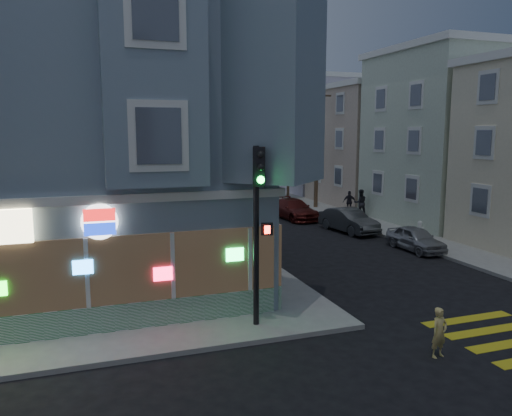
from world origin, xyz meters
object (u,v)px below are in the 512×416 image
street_tree_far (258,151)px  fire_hydrant (420,227)px  parked_car_b (349,220)px  pedestrian_b (349,202)px  street_tree_near (288,154)px  running_child (439,333)px  parked_car_c (294,209)px  utility_pole (317,146)px  pedestrian_a (360,203)px  parked_car_d (256,196)px  parked_car_a (416,239)px  traffic_signal (258,206)px

street_tree_far → fire_hydrant: size_ratio=6.94×
parked_car_b → pedestrian_b: bearing=52.4°
street_tree_near → running_child: size_ratio=3.96×
parked_car_c → fire_hydrant: 8.86m
utility_pole → street_tree_near: 6.06m
street_tree_near → pedestrian_b: (0.80, -9.40, -3.00)m
pedestrian_b → parked_car_c: (-4.40, -0.25, -0.26)m
street_tree_near → fire_hydrant: street_tree_near is taller
pedestrian_b → fire_hydrant: 7.95m
pedestrian_a → parked_car_b: size_ratio=0.43×
utility_pole → running_child: 25.92m
fire_hydrant → parked_car_d: bearing=105.8°
utility_pole → pedestrian_b: utility_pole is taller
pedestrian_a → parked_car_d: bearing=-49.7°
parked_car_b → parked_car_d: bearing=87.9°
utility_pole → pedestrian_b: 5.24m
utility_pole → parked_car_b: 9.98m
utility_pole → parked_car_a: (-1.30, -14.05, -4.19)m
utility_pole → pedestrian_a: 6.22m
parked_car_c → traffic_signal: bearing=-121.1°
pedestrian_a → street_tree_far: bearing=-73.3°
street_tree_far → parked_car_c: (-3.60, -17.65, -3.26)m
parked_car_a → street_tree_far: bearing=86.6°
street_tree_far → parked_car_b: street_tree_far is taller
pedestrian_a → utility_pole: bearing=-64.1°
street_tree_far → parked_car_a: bearing=-93.1°
pedestrian_a → pedestrian_b: bearing=-75.7°
street_tree_far → fire_hydrant: 25.58m
pedestrian_a → fire_hydrant: (-0.01, -6.46, -0.52)m
street_tree_far → parked_car_d: bearing=-110.1°
parked_car_b → parked_car_d: size_ratio=0.99×
parked_car_a → parked_car_c: (-2.10, 10.40, 0.07)m
pedestrian_b → parked_car_c: pedestrian_b is taller
street_tree_near → street_tree_far: same height
street_tree_far → parked_car_c: size_ratio=1.14×
street_tree_far → parked_car_b: size_ratio=1.25×
street_tree_near → utility_pole: bearing=-91.9°
street_tree_near → running_child: bearing=-105.4°
parked_car_d → utility_pole: bearing=-44.5°
traffic_signal → fire_hydrant: (13.04, 9.68, -3.20)m
utility_pole → street_tree_far: 14.03m
parked_car_a → pedestrian_a: bearing=75.6°
parked_car_c → traffic_signal: 19.65m
parked_car_c → traffic_signal: traffic_signal is taller
utility_pole → parked_car_a: utility_pole is taller
street_tree_near → pedestrian_a: street_tree_near is taller
traffic_signal → street_tree_near: bearing=82.6°
fire_hydrant → parked_car_a: bearing=-130.2°
pedestrian_b → pedestrian_a: bearing=112.3°
street_tree_near → traffic_signal: 29.67m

